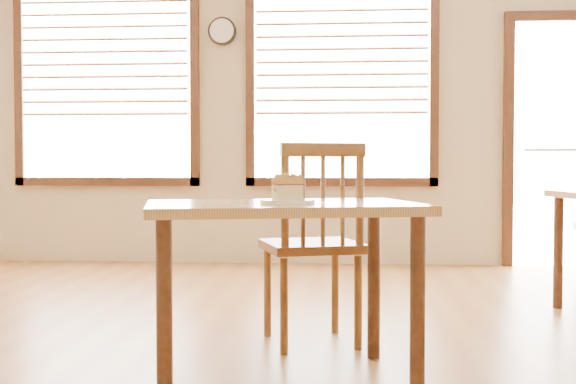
# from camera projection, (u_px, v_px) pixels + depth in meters

# --- Properties ---
(window_left) EXTENTS (1.76, 0.10, 1.96)m
(window_left) POSITION_uv_depth(u_px,v_px,m) (106.00, 69.00, 6.75)
(window_left) COLOR white
(window_left) RESTS_ON room_shell
(window_right) EXTENTS (1.76, 0.10, 1.96)m
(window_right) POSITION_uv_depth(u_px,v_px,m) (341.00, 67.00, 6.59)
(window_right) COLOR white
(window_right) RESTS_ON room_shell
(entry_door) EXTENTS (1.08, 0.06, 2.29)m
(entry_door) POSITION_uv_depth(u_px,v_px,m) (564.00, 134.00, 6.47)
(entry_door) COLOR white
(entry_door) RESTS_ON ground
(wall_clock) EXTENTS (0.26, 0.05, 0.26)m
(wall_clock) POSITION_uv_depth(u_px,v_px,m) (222.00, 31.00, 6.64)
(wall_clock) COLOR black
(wall_clock) RESTS_ON room_shell
(cafe_table_main) EXTENTS (1.25, 0.98, 0.75)m
(cafe_table_main) POSITION_uv_depth(u_px,v_px,m) (282.00, 229.00, 2.99)
(cafe_table_main) COLOR #AB8442
(cafe_table_main) RESTS_ON ground
(cafe_chair_main) EXTENTS (0.58, 0.58, 1.02)m
(cafe_chair_main) POSITION_uv_depth(u_px,v_px,m) (314.00, 243.00, 3.62)
(cafe_chair_main) COLOR brown
(cafe_chair_main) RESTS_ON ground
(plate) EXTENTS (0.22, 0.22, 0.02)m
(plate) POSITION_uv_depth(u_px,v_px,m) (287.00, 202.00, 2.87)
(plate) COLOR white
(plate) RESTS_ON cafe_table_main
(cake_slice) EXTENTS (0.13, 0.12, 0.11)m
(cake_slice) POSITION_uv_depth(u_px,v_px,m) (287.00, 187.00, 2.87)
(cake_slice) COLOR tan
(cake_slice) RESTS_ON plate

